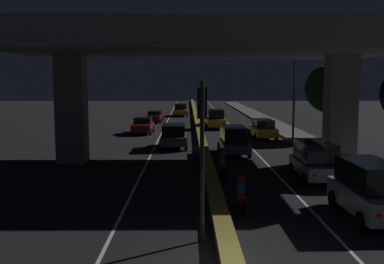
{
  "coord_description": "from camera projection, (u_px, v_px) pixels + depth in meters",
  "views": [
    {
      "loc": [
        -1.15,
        -10.91,
        4.98
      ],
      "look_at": [
        -0.8,
        23.85,
        0.99
      ],
      "focal_mm": 42.0,
      "sensor_mm": 36.0,
      "label": 1
    }
  ],
  "objects": [
    {
      "name": "traffic_light_left_of_median",
      "position": [
        202.0,
        133.0,
        13.7
      ],
      "size": [
        0.3,
        0.49,
        4.98
      ],
      "color": "black",
      "rests_on": "ground_plane"
    },
    {
      "name": "car_dark_red_third_oncoming",
      "position": [
        155.0,
        116.0,
        53.82
      ],
      "size": [
        1.99,
        4.34,
        1.34
      ],
      "rotation": [
        0.0,
        0.0,
        -1.62
      ],
      "color": "#591414",
      "rests_on": "ground_plane"
    },
    {
      "name": "motorcycle_red_filtering_near",
      "position": [
        241.0,
        196.0,
        17.19
      ],
      "size": [
        0.32,
        1.87,
        1.39
      ],
      "rotation": [
        0.0,
        0.0,
        1.57
      ],
      "color": "black",
      "rests_on": "ground_plane"
    },
    {
      "name": "car_silver_second",
      "position": [
        315.0,
        160.0,
        22.73
      ],
      "size": [
        1.95,
        4.36,
        1.91
      ],
      "rotation": [
        0.0,
        0.0,
        1.56
      ],
      "color": "gray",
      "rests_on": "ground_plane"
    },
    {
      "name": "median_divider",
      "position": [
        199.0,
        127.0,
        46.16
      ],
      "size": [
        0.62,
        126.0,
        0.41
      ],
      "primitive_type": "cube",
      "color": "olive",
      "rests_on": "ground_plane"
    },
    {
      "name": "lane_line_right_inner",
      "position": [
        234.0,
        129.0,
        46.22
      ],
      "size": [
        0.12,
        126.0,
        0.0
      ],
      "primitive_type": "cube",
      "color": "beige",
      "rests_on": "ground_plane"
    },
    {
      "name": "car_taxi_yellow_fourth",
      "position": [
        263.0,
        128.0,
        38.89
      ],
      "size": [
        1.99,
        4.84,
        1.65
      ],
      "rotation": [
        0.0,
        0.0,
        1.59
      ],
      "color": "gold",
      "rests_on": "ground_plane"
    },
    {
      "name": "lane_line_left_inner",
      "position": [
        163.0,
        129.0,
        46.15
      ],
      "size": [
        0.12,
        126.0,
        0.0
      ],
      "primitive_type": "cube",
      "color": "beige",
      "rests_on": "ground_plane"
    },
    {
      "name": "car_taxi_yellow_fifth",
      "position": [
        215.0,
        119.0,
        46.84
      ],
      "size": [
        2.08,
        4.03,
        1.99
      ],
      "rotation": [
        0.0,
        0.0,
        1.6
      ],
      "color": "gold",
      "rests_on": "ground_plane"
    },
    {
      "name": "street_lamp",
      "position": [
        291.0,
        79.0,
        36.97
      ],
      "size": [
        2.03,
        0.32,
        8.86
      ],
      "color": "#2D2D30",
      "rests_on": "ground_plane"
    },
    {
      "name": "car_silver_lead",
      "position": [
        369.0,
        189.0,
        16.21
      ],
      "size": [
        1.89,
        4.38,
        2.09
      ],
      "rotation": [
        0.0,
        0.0,
        1.58
      ],
      "color": "gray",
      "rests_on": "ground_plane"
    },
    {
      "name": "elevated_overpass",
      "position": [
        207.0,
        47.0,
        26.82
      ],
      "size": [
        22.29,
        12.28,
        8.95
      ],
      "color": "gray",
      "rests_on": "ground_plane"
    },
    {
      "name": "motorcycle_black_filtering_mid",
      "position": [
        222.0,
        167.0,
        22.72
      ],
      "size": [
        0.33,
        2.01,
        1.43
      ],
      "rotation": [
        0.0,
        0.0,
        1.6
      ],
      "color": "black",
      "rests_on": "ground_plane"
    },
    {
      "name": "roadside_tree_kerbside_mid",
      "position": [
        330.0,
        89.0,
        38.38
      ],
      "size": [
        4.21,
        4.21,
        6.42
      ],
      "color": "#38281C",
      "rests_on": "ground_plane"
    },
    {
      "name": "sidewalk_right",
      "position": [
        299.0,
        137.0,
        39.31
      ],
      "size": [
        2.74,
        126.0,
        0.16
      ],
      "primitive_type": "cube",
      "color": "#5B5956",
      "rests_on": "ground_plane"
    },
    {
      "name": "car_grey_lead_oncoming",
      "position": [
        174.0,
        135.0,
        33.36
      ],
      "size": [
        2.02,
        4.06,
        1.76
      ],
      "rotation": [
        0.0,
        0.0,
        -1.57
      ],
      "color": "#515459",
      "rests_on": "ground_plane"
    },
    {
      "name": "car_dark_red_second_oncoming",
      "position": [
        143.0,
        125.0,
        42.48
      ],
      "size": [
        1.97,
        4.13,
        1.5
      ],
      "rotation": [
        0.0,
        0.0,
        -1.59
      ],
      "color": "#591414",
      "rests_on": "ground_plane"
    },
    {
      "name": "car_taxi_yellow_fourth_oncoming",
      "position": [
        181.0,
        110.0,
        63.42
      ],
      "size": [
        2.1,
        4.46,
        1.72
      ],
      "rotation": [
        0.0,
        0.0,
        -1.55
      ],
      "color": "gold",
      "rests_on": "ground_plane"
    },
    {
      "name": "car_grey_third",
      "position": [
        233.0,
        140.0,
        30.41
      ],
      "size": [
        1.96,
        4.53,
        1.9
      ],
      "rotation": [
        0.0,
        0.0,
        1.59
      ],
      "color": "#515459",
      "rests_on": "ground_plane"
    }
  ]
}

